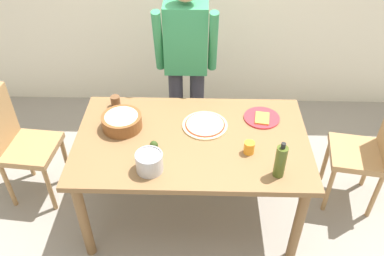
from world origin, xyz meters
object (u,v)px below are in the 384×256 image
(chair_wooden_left, at_px, (19,141))
(pizza_raw_on_board, at_px, (205,125))
(plate_with_slice, at_px, (262,118))
(cup_orange, at_px, (249,148))
(steel_pot, at_px, (149,162))
(cup_small_brown, at_px, (115,101))
(avocado, at_px, (154,145))
(person_cook, at_px, (186,60))
(dining_table, at_px, (192,148))
(chair_wooden_right, at_px, (369,149))
(popcorn_bowl, at_px, (122,120))
(olive_oil_bottle, at_px, (280,161))

(chair_wooden_left, height_order, pizza_raw_on_board, chair_wooden_left)
(plate_with_slice, height_order, cup_orange, cup_orange)
(steel_pot, xyz_separation_m, cup_small_brown, (-0.33, 0.67, -0.02))
(chair_wooden_left, xyz_separation_m, avocado, (1.07, -0.31, 0.25))
(cup_small_brown, bearing_deg, cup_orange, -27.33)
(person_cook, bearing_deg, cup_small_brown, -142.76)
(dining_table, xyz_separation_m, chair_wooden_right, (1.32, 0.17, -0.13))
(chair_wooden_right, height_order, steel_pot, chair_wooden_right)
(dining_table, relative_size, popcorn_bowl, 5.71)
(plate_with_slice, xyz_separation_m, avocado, (-0.75, -0.35, 0.03))
(person_cook, relative_size, steel_pot, 9.34)
(dining_table, xyz_separation_m, chair_wooden_left, (-1.32, 0.19, -0.13))
(person_cook, xyz_separation_m, cup_small_brown, (-0.52, -0.39, -0.14))
(cup_small_brown, bearing_deg, person_cook, 37.24)
(person_cook, height_order, popcorn_bowl, person_cook)
(olive_oil_bottle, bearing_deg, chair_wooden_left, 164.51)
(person_cook, distance_m, pizza_raw_on_board, 0.66)
(chair_wooden_right, bearing_deg, person_cook, 157.07)
(steel_pot, bearing_deg, dining_table, 50.43)
(olive_oil_bottle, relative_size, steel_pot, 1.48)
(dining_table, bearing_deg, chair_wooden_right, 7.33)
(person_cook, xyz_separation_m, chair_wooden_left, (-1.26, -0.57, -0.40))
(popcorn_bowl, height_order, avocado, popcorn_bowl)
(dining_table, bearing_deg, steel_pot, -129.57)
(cup_small_brown, bearing_deg, pizza_raw_on_board, -18.56)
(dining_table, height_order, person_cook, person_cook)
(person_cook, relative_size, cup_small_brown, 19.06)
(chair_wooden_right, distance_m, plate_with_slice, 0.85)
(chair_wooden_left, relative_size, cup_small_brown, 11.18)
(person_cook, relative_size, plate_with_slice, 6.23)
(steel_pot, bearing_deg, pizza_raw_on_board, 52.27)
(cup_small_brown, relative_size, avocado, 1.21)
(steel_pot, bearing_deg, chair_wooden_right, 16.87)
(chair_wooden_left, relative_size, popcorn_bowl, 3.39)
(person_cook, distance_m, plate_with_slice, 0.79)
(popcorn_bowl, relative_size, steel_pot, 1.61)
(cup_orange, height_order, cup_small_brown, same)
(plate_with_slice, bearing_deg, cup_orange, -108.93)
(steel_pot, height_order, cup_orange, steel_pot)
(cup_orange, xyz_separation_m, cup_small_brown, (-0.96, 0.50, 0.00))
(chair_wooden_right, distance_m, cup_small_brown, 1.93)
(cup_orange, bearing_deg, avocado, 178.78)
(person_cook, bearing_deg, dining_table, -85.03)
(cup_orange, relative_size, cup_small_brown, 1.00)
(chair_wooden_left, xyz_separation_m, steel_pot, (1.07, -0.49, 0.29))
(chair_wooden_left, relative_size, olive_oil_bottle, 3.71)
(olive_oil_bottle, height_order, steel_pot, olive_oil_bottle)
(avocado, bearing_deg, olive_oil_bottle, -14.97)
(dining_table, xyz_separation_m, olive_oil_bottle, (0.54, -0.33, 0.20))
(person_cook, relative_size, chair_wooden_right, 1.71)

